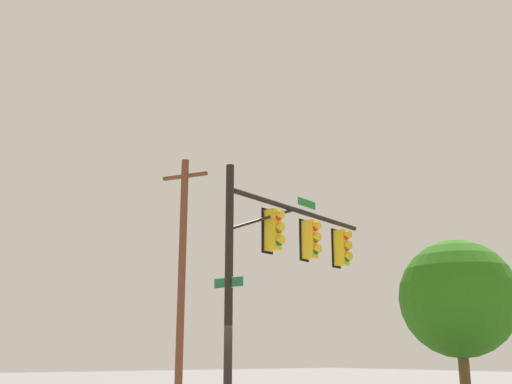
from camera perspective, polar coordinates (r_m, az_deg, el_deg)
signal_pole_assembly at (r=16.74m, az=3.09°, el=-5.54°), size 6.18×2.11×6.43m
utility_pole at (r=21.43m, az=-6.94°, el=-7.75°), size 0.98×1.63×8.68m
tree_near at (r=20.63m, az=18.34°, el=-9.41°), size 3.70×3.70×5.43m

